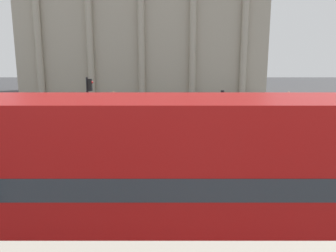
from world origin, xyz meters
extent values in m
cylinder|color=black|center=(2.86, 5.94, 0.49)|extent=(0.99, 0.22, 0.99)
cube|color=#B71414|center=(-1.45, 4.71, 1.34)|extent=(11.43, 2.46, 1.68)
cube|color=#2D3842|center=(-1.45, 4.71, 2.40)|extent=(11.20, 2.49, 0.45)
cube|color=#B71414|center=(-1.45, 4.71, 3.29)|extent=(11.43, 2.46, 1.32)
cube|color=#B2A893|center=(-4.68, 50.12, 8.75)|extent=(34.35, 13.59, 17.49)
cylinder|color=#B2A893|center=(-18.42, 42.87, 7.43)|extent=(0.90, 0.90, 14.87)
cylinder|color=#B2A893|center=(-11.55, 42.87, 7.43)|extent=(0.90, 0.90, 14.87)
cylinder|color=#B2A893|center=(-4.68, 42.87, 7.43)|extent=(0.90, 0.90, 14.87)
cylinder|color=#B2A893|center=(2.19, 42.87, 7.43)|extent=(0.90, 0.90, 14.87)
cylinder|color=#B2A893|center=(9.05, 42.87, 7.43)|extent=(0.90, 0.90, 14.87)
cylinder|color=black|center=(0.81, 9.54, 1.85)|extent=(0.12, 0.12, 3.69)
cube|color=black|center=(0.99, 9.54, 3.24)|extent=(0.20, 0.24, 0.70)
sphere|color=green|center=(1.10, 9.54, 3.39)|extent=(0.14, 0.14, 0.14)
cylinder|color=black|center=(-5.81, 16.96, 1.91)|extent=(0.12, 0.12, 3.82)
cube|color=black|center=(-5.63, 16.96, 3.37)|extent=(0.20, 0.24, 0.70)
sphere|color=red|center=(-5.52, 16.96, 3.52)|extent=(0.14, 0.14, 0.14)
cylinder|color=black|center=(-3.01, 26.03, 0.30)|extent=(0.60, 0.18, 0.60)
cylinder|color=black|center=(-3.01, 24.28, 0.30)|extent=(0.60, 0.18, 0.60)
cylinder|color=black|center=(-5.81, 26.03, 0.30)|extent=(0.60, 0.18, 0.60)
cylinder|color=black|center=(-5.81, 24.28, 0.30)|extent=(0.60, 0.18, 0.60)
cube|color=maroon|center=(-4.41, 25.15, 0.57)|extent=(4.20, 1.75, 0.55)
cube|color=#2D3842|center=(-4.61, 25.15, 1.10)|extent=(1.89, 1.61, 0.50)
cylinder|color=#282B33|center=(4.83, 13.16, 0.40)|extent=(0.14, 0.14, 0.79)
cylinder|color=#282B33|center=(5.01, 13.16, 0.40)|extent=(0.14, 0.14, 0.79)
cylinder|color=#B22323|center=(4.92, 13.16, 1.11)|extent=(0.32, 0.32, 0.63)
sphere|color=tan|center=(4.92, 13.16, 1.53)|extent=(0.22, 0.22, 0.22)
cylinder|color=#282B33|center=(-6.95, 32.32, 0.41)|extent=(0.14, 0.14, 0.82)
cylinder|color=#282B33|center=(-6.77, 32.32, 0.41)|extent=(0.14, 0.14, 0.82)
cylinder|color=slate|center=(-6.86, 32.32, 1.14)|extent=(0.32, 0.32, 0.65)
sphere|color=tan|center=(-6.86, 32.32, 1.57)|extent=(0.22, 0.22, 0.22)
cylinder|color=#282B33|center=(10.90, 30.77, 0.43)|extent=(0.14, 0.14, 0.85)
cylinder|color=#282B33|center=(11.08, 30.77, 0.43)|extent=(0.14, 0.14, 0.85)
cylinder|color=#284799|center=(10.99, 30.77, 1.19)|extent=(0.32, 0.32, 0.67)
sphere|color=tan|center=(10.99, 30.77, 1.64)|extent=(0.23, 0.23, 0.23)
cylinder|color=#282B33|center=(-2.63, 11.14, 0.43)|extent=(0.14, 0.14, 0.87)
cylinder|color=#282B33|center=(-2.45, 11.14, 0.43)|extent=(0.14, 0.14, 0.87)
cylinder|color=yellow|center=(-2.54, 11.14, 1.21)|extent=(0.32, 0.32, 0.69)
sphere|color=tan|center=(-2.54, 11.14, 1.67)|extent=(0.24, 0.24, 0.24)
camera|label=1|loc=(-1.12, -2.07, 4.68)|focal=35.00mm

